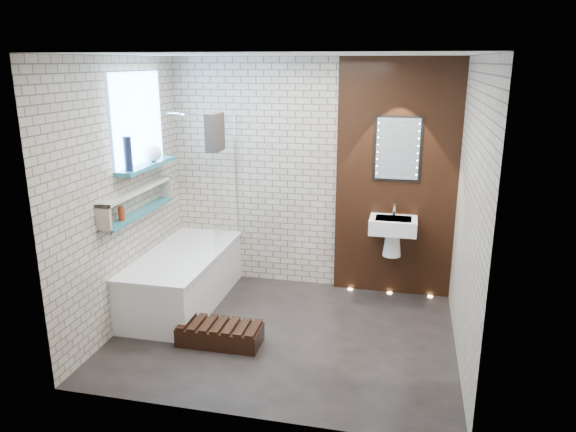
% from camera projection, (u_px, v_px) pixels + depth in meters
% --- Properties ---
extents(ground, '(3.20, 3.20, 0.00)m').
position_uv_depth(ground, '(285.00, 334.00, 5.24)').
color(ground, black).
rests_on(ground, ground).
extents(room_shell, '(3.24, 3.20, 2.60)m').
position_uv_depth(room_shell, '(284.00, 205.00, 4.88)').
color(room_shell, tan).
rests_on(room_shell, ground).
extents(walnut_panel, '(1.30, 0.06, 2.60)m').
position_uv_depth(walnut_panel, '(396.00, 180.00, 5.87)').
color(walnut_panel, black).
rests_on(walnut_panel, ground).
extents(clerestory_window, '(0.18, 1.00, 0.94)m').
position_uv_depth(clerestory_window, '(139.00, 128.00, 5.38)').
color(clerestory_window, '#7FADE0').
rests_on(clerestory_window, room_shell).
extents(display_niche, '(0.14, 1.30, 0.26)m').
position_uv_depth(display_niche, '(138.00, 202.00, 5.38)').
color(display_niche, '#22707F').
rests_on(display_niche, room_shell).
extents(bathtub, '(0.79, 1.74, 0.70)m').
position_uv_depth(bathtub, '(184.00, 278.00, 5.84)').
color(bathtub, white).
rests_on(bathtub, ground).
extents(bath_screen, '(0.01, 0.78, 1.40)m').
position_uv_depth(bath_screen, '(225.00, 182.00, 5.91)').
color(bath_screen, white).
rests_on(bath_screen, bathtub).
extents(towel, '(0.11, 0.29, 0.38)m').
position_uv_depth(towel, '(215.00, 132.00, 5.49)').
color(towel, black).
rests_on(towel, bath_screen).
extents(shower_head, '(0.18, 0.18, 0.02)m').
position_uv_depth(shower_head, '(187.00, 114.00, 5.86)').
color(shower_head, silver).
rests_on(shower_head, room_shell).
extents(washbasin, '(0.50, 0.36, 0.58)m').
position_uv_depth(washbasin, '(393.00, 230.00, 5.83)').
color(washbasin, white).
rests_on(washbasin, walnut_panel).
extents(led_mirror, '(0.50, 0.02, 0.70)m').
position_uv_depth(led_mirror, '(398.00, 149.00, 5.74)').
color(led_mirror, black).
rests_on(led_mirror, walnut_panel).
extents(walnut_step, '(0.77, 0.35, 0.17)m').
position_uv_depth(walnut_step, '(220.00, 335.00, 5.05)').
color(walnut_step, black).
rests_on(walnut_step, ground).
extents(niche_bottles, '(0.06, 0.06, 0.14)m').
position_uv_depth(niche_bottles, '(121.00, 214.00, 5.07)').
color(niche_bottles, '#A06B18').
rests_on(niche_bottles, display_niche).
extents(sill_vases, '(0.17, 0.63, 0.32)m').
position_uv_depth(sill_vases, '(147.00, 153.00, 5.42)').
color(sill_vases, white).
rests_on(sill_vases, clerestory_window).
extents(floor_uplights, '(0.96, 0.06, 0.01)m').
position_uv_depth(floor_uplights, '(390.00, 293.00, 6.16)').
color(floor_uplights, '#FFD899').
rests_on(floor_uplights, ground).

